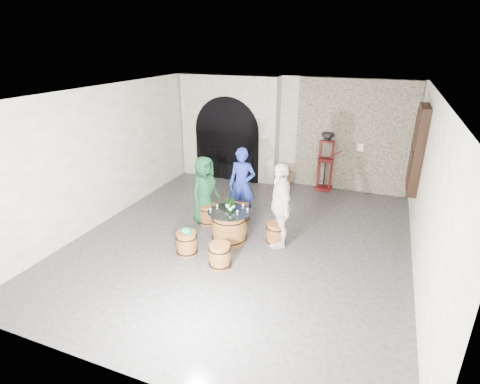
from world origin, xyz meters
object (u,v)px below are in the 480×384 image
at_px(person_blue, 242,185).
at_px(side_barrel, 282,178).
at_px(person_white, 280,205).
at_px(barrel_stool_near_left, 187,243).
at_px(corking_press, 326,157).
at_px(wine_bottle_left, 227,204).
at_px(person_green, 205,190).
at_px(wine_bottle_center, 230,207).
at_px(barrel_stool_left, 208,214).
at_px(barrel_stool_near_right, 220,256).
at_px(wine_bottle_right, 233,205).
at_px(barrel_stool_far, 240,212).
at_px(barrel_stool_right, 276,234).
at_px(barrel_table, 229,227).

bearing_deg(person_blue, side_barrel, 78.01).
bearing_deg(person_white, side_barrel, 165.85).
height_order(barrel_stool_near_left, corking_press, corking_press).
bearing_deg(wine_bottle_left, person_green, 144.48).
distance_m(wine_bottle_center, side_barrel, 3.56).
relative_size(barrel_stool_left, person_green, 0.31).
distance_m(person_white, corking_press, 3.63).
bearing_deg(wine_bottle_left, barrel_stool_near_right, -74.71).
distance_m(barrel_stool_near_right, person_green, 2.13).
height_order(person_green, wine_bottle_right, person_green).
bearing_deg(person_white, person_blue, -155.02).
distance_m(barrel_stool_left, person_blue, 1.08).
bearing_deg(person_blue, wine_bottle_center, -82.89).
bearing_deg(corking_press, wine_bottle_left, -111.14).
bearing_deg(wine_bottle_left, barrel_stool_far, 93.98).
bearing_deg(barrel_stool_near_left, corking_press, 67.06).
xyz_separation_m(barrel_stool_far, barrel_stool_right, (1.12, -0.74, 0.00)).
bearing_deg(barrel_stool_near_right, barrel_stool_right, 58.79).
relative_size(barrel_stool_near_right, barrel_stool_near_left, 1.00).
bearing_deg(barrel_stool_left, wine_bottle_center, -37.20).
bearing_deg(corking_press, barrel_table, -109.79).
xyz_separation_m(barrel_stool_left, side_barrel, (1.04, 2.86, 0.09)).
bearing_deg(corking_press, barrel_stool_near_right, -103.61).
distance_m(barrel_table, barrel_stool_left, 1.03).
bearing_deg(barrel_stool_right, barrel_stool_near_left, -145.90).
xyz_separation_m(wine_bottle_right, side_barrel, (0.17, 3.39, -0.52)).
bearing_deg(wine_bottle_left, barrel_stool_left, 144.66).
bearing_deg(barrel_stool_right, wine_bottle_right, -168.46).
relative_size(barrel_stool_left, corking_press, 0.29).
bearing_deg(side_barrel, barrel_stool_right, -76.69).
distance_m(barrel_table, wine_bottle_right, 0.51).
distance_m(barrel_stool_left, person_white, 2.01).
height_order(barrel_stool_near_left, person_blue, person_blue).
xyz_separation_m(barrel_stool_near_left, corking_press, (1.99, 4.71, 0.74)).
relative_size(barrel_stool_far, corking_press, 0.29).
relative_size(barrel_stool_right, corking_press, 0.29).
relative_size(wine_bottle_left, wine_bottle_right, 1.00).
relative_size(barrel_stool_near_left, wine_bottle_right, 1.55).
height_order(barrel_stool_near_right, wine_bottle_center, wine_bottle_center).
height_order(barrel_stool_left, barrel_stool_far, same).
distance_m(person_white, wine_bottle_right, 1.01).
height_order(barrel_table, barrel_stool_near_left, barrel_table).
bearing_deg(side_barrel, person_white, -75.62).
relative_size(barrel_stool_far, wine_bottle_center, 1.55).
xyz_separation_m(side_barrel, corking_press, (1.16, 0.43, 0.66)).
bearing_deg(barrel_stool_far, side_barrel, 81.57).
relative_size(barrel_stool_far, person_white, 0.27).
xyz_separation_m(person_green, person_blue, (0.77, 0.48, 0.08)).
relative_size(barrel_stool_far, person_blue, 0.28).
height_order(wine_bottle_left, corking_press, corking_press).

